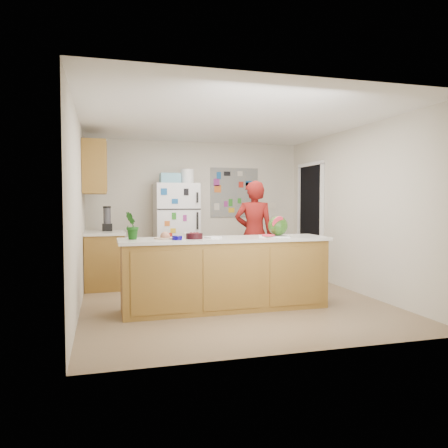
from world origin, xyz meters
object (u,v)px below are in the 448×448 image
object	(u,v)px
refrigerator	(176,231)
watermelon	(278,226)
cherry_bowl	(194,236)
person	(254,234)

from	to	relation	value
refrigerator	watermelon	size ratio (longest dim) A/B	6.56
cherry_bowl	watermelon	bearing A→B (deg)	2.71
cherry_bowl	person	bearing A→B (deg)	46.54
refrigerator	cherry_bowl	bearing A→B (deg)	-93.83
refrigerator	watermelon	distance (m)	2.58
refrigerator	cherry_bowl	distance (m)	2.44
watermelon	cherry_bowl	world-z (taller)	watermelon
refrigerator	cherry_bowl	world-z (taller)	refrigerator
person	cherry_bowl	xyz separation A→B (m)	(-1.25, -1.32, 0.10)
person	watermelon	size ratio (longest dim) A/B	6.61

